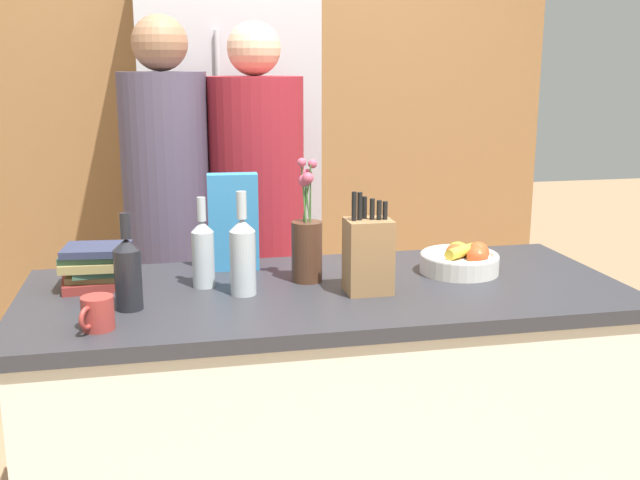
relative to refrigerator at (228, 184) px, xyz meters
The scene contains 14 objects.
kitchen_island 1.41m from the refrigerator, 82.39° to the right, with size 1.75×0.75×0.89m.
back_wall_wood 0.50m from the refrigerator, 64.58° to the left, with size 2.95×0.12×2.60m.
refrigerator is the anchor object (origin of this frame).
fruit_bowl 1.36m from the refrigerator, 63.17° to the right, with size 0.24×0.24×0.10m.
knife_block 1.38m from the refrigerator, 78.46° to the right, with size 0.13×0.11×0.29m.
flower_vase 1.21m from the refrigerator, 83.94° to the right, with size 0.09×0.09×0.37m.
cereal_box 1.03m from the refrigerator, 94.05° to the right, with size 0.16×0.07×0.30m.
coffee_mug 1.59m from the refrigerator, 106.65° to the right, with size 0.08×0.11×0.08m.
book_stack 1.25m from the refrigerator, 112.68° to the right, with size 0.21×0.17×0.13m.
bottle_oil 1.22m from the refrigerator, 98.43° to the right, with size 0.06×0.06×0.27m.
bottle_vinegar 1.30m from the refrigerator, 93.22° to the right, with size 0.07×0.07×0.29m.
bottle_wine 1.42m from the refrigerator, 105.62° to the right, with size 0.07×0.07×0.26m.
person_at_sink 0.63m from the refrigerator, 115.45° to the right, with size 0.31×0.31×1.69m.
person_in_blue 0.58m from the refrigerator, 84.22° to the right, with size 0.35×0.35×1.67m.
Camera 1 is at (-0.45, -2.04, 1.52)m, focal length 42.00 mm.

